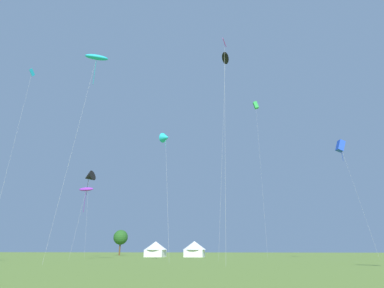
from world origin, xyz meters
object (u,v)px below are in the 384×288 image
(kite_black_parafoil, at_px, (225,58))
(kite_magenta_diamond, at_px, (224,51))
(kite_green_box, at_px, (256,106))
(festival_tent_left, at_px, (156,248))
(kite_cyan_diamond, at_px, (30,79))
(festival_tent_right, at_px, (194,248))
(kite_purple_parafoil, at_px, (86,189))
(kite_cyan_delta, at_px, (166,138))
(kite_cyan_parafoil, at_px, (97,58))
(tree_distant_left, at_px, (121,237))
(kite_black_delta, at_px, (89,177))
(kite_blue_box, at_px, (340,146))

(kite_black_parafoil, xyz_separation_m, kite_magenta_diamond, (0.57, -16.99, -11.57))
(kite_black_parafoil, height_order, kite_green_box, kite_black_parafoil)
(festival_tent_left, bearing_deg, kite_green_box, -7.08)
(kite_cyan_diamond, height_order, festival_tent_right, kite_cyan_diamond)
(festival_tent_right, bearing_deg, festival_tent_left, -180.00)
(kite_black_parafoil, bearing_deg, kite_green_box, 68.72)
(kite_purple_parafoil, xyz_separation_m, festival_tent_right, (13.81, 22.87, -8.79))
(kite_green_box, height_order, kite_cyan_delta, kite_green_box)
(kite_cyan_parafoil, bearing_deg, kite_green_box, 54.04)
(kite_purple_parafoil, relative_size, kite_magenta_diamond, 0.41)
(tree_distant_left, bearing_deg, festival_tent_left, -47.61)
(kite_black_delta, relative_size, kite_cyan_parafoil, 0.65)
(kite_black_parafoil, xyz_separation_m, kite_cyan_diamond, (-32.76, -10.00, -7.40))
(festival_tent_right, bearing_deg, kite_green_box, -11.04)
(kite_cyan_delta, bearing_deg, kite_cyan_parafoil, -143.73)
(kite_black_parafoil, bearing_deg, kite_magenta_diamond, -88.09)
(kite_green_box, relative_size, kite_magenta_diamond, 1.29)
(kite_purple_parafoil, distance_m, kite_cyan_diamond, 21.31)
(kite_cyan_parafoil, height_order, kite_magenta_diamond, kite_cyan_parafoil)
(kite_black_delta, height_order, kite_magenta_diamond, kite_magenta_diamond)
(kite_blue_box, xyz_separation_m, kite_magenta_diamond, (-19.69, -24.91, 4.87))
(kite_blue_box, distance_m, kite_magenta_diamond, 32.13)
(kite_green_box, xyz_separation_m, kite_cyan_parafoil, (-23.07, -31.80, -6.95))
(kite_black_delta, distance_m, festival_tent_right, 27.54)
(kite_purple_parafoil, distance_m, festival_tent_right, 28.12)
(festival_tent_left, height_order, tree_distant_left, tree_distant_left)
(kite_black_delta, relative_size, festival_tent_right, 3.51)
(kite_green_box, xyz_separation_m, tree_distant_left, (-39.90, 20.41, -28.49))
(kite_purple_parafoil, bearing_deg, kite_blue_box, 15.91)
(kite_purple_parafoil, relative_size, kite_black_parafoil, 0.30)
(kite_cyan_delta, height_order, festival_tent_right, kite_cyan_delta)
(kite_cyan_parafoil, relative_size, kite_cyan_delta, 1.57)
(kite_purple_parafoil, bearing_deg, kite_black_delta, 119.58)
(tree_distant_left, bearing_deg, kite_blue_box, -27.30)
(kite_cyan_delta, bearing_deg, kite_blue_box, 32.03)
(festival_tent_left, height_order, festival_tent_right, festival_tent_right)
(kite_purple_parafoil, height_order, festival_tent_left, kite_purple_parafoil)
(kite_black_parafoil, height_order, kite_cyan_delta, kite_black_parafoil)
(kite_black_delta, height_order, kite_cyan_parafoil, kite_cyan_parafoil)
(kite_cyan_delta, bearing_deg, kite_magenta_diamond, -37.13)
(kite_cyan_diamond, bearing_deg, kite_magenta_diamond, -11.84)
(kite_green_box, distance_m, tree_distant_left, 53.10)
(festival_tent_right, bearing_deg, kite_black_delta, -156.80)
(kite_black_parafoil, relative_size, kite_cyan_delta, 2.14)
(kite_cyan_diamond, bearing_deg, kite_cyan_parafoil, -21.98)
(kite_black_delta, bearing_deg, kite_cyan_delta, -40.92)
(kite_black_delta, xyz_separation_m, festival_tent_left, (12.84, 9.23, -14.45))
(kite_cyan_parafoil, distance_m, tree_distant_left, 58.93)
(kite_blue_box, height_order, tree_distant_left, kite_blue_box)
(festival_tent_right, bearing_deg, kite_cyan_delta, -88.56)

